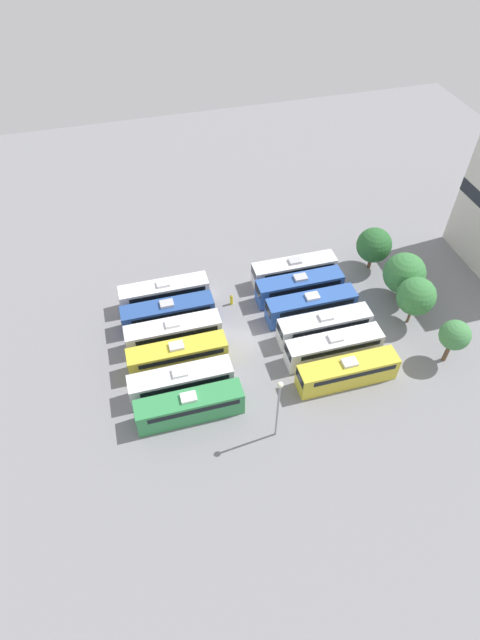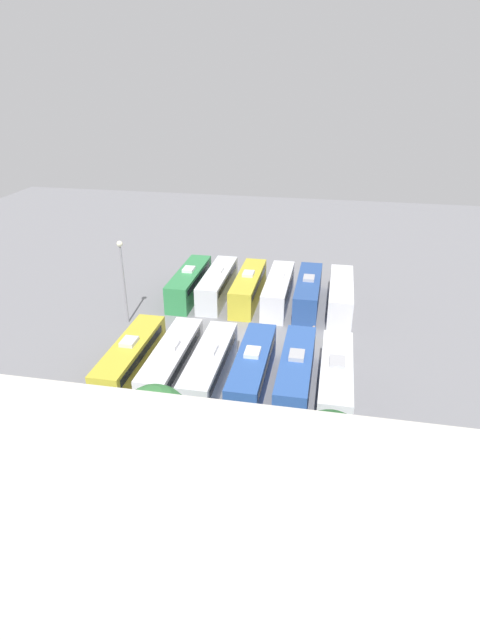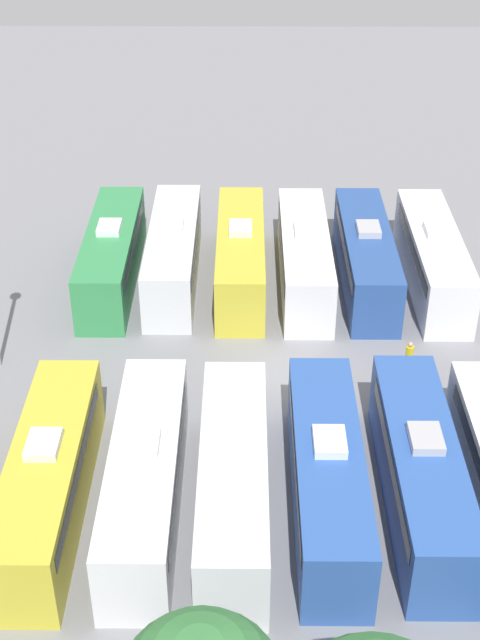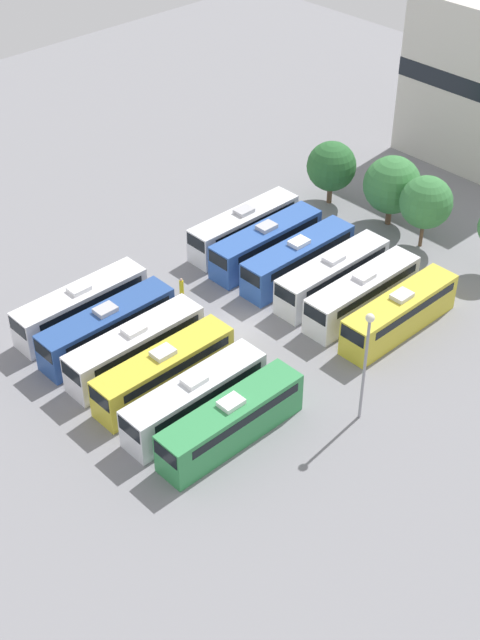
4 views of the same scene
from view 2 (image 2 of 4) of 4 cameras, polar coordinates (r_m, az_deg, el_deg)
The scene contains 19 objects.
ground_plane at distance 49.53m, azimuth 1.09°, elevation -1.92°, with size 122.70×122.70×0.00m, color gray.
bus_0 at distance 55.77m, azimuth 11.43°, elevation 2.88°, with size 2.54×11.11×3.48m.
bus_1 at distance 55.93m, azimuth 7.78°, elevation 3.25°, with size 2.54×11.11×3.48m.
bus_2 at distance 56.10m, azimuth 4.39°, elevation 3.49°, with size 2.54×11.11×3.48m.
bus_3 at distance 56.66m, azimuth 0.95°, elevation 3.81°, with size 2.54×11.11×3.48m.
bus_4 at distance 57.63m, azimuth -2.58°, elevation 4.19°, with size 2.54×11.11×3.48m.
bus_5 at distance 58.20m, azimuth -5.82°, elevation 4.31°, with size 2.54×11.11×3.48m.
bus_6 at distance 40.57m, azimuth 10.87°, elevation -6.65°, with size 2.54×11.11×3.48m.
bus_7 at distance 40.96m, azimuth 6.39°, elevation -5.95°, with size 2.54×11.11×3.48m.
bus_8 at distance 41.11m, azimuth 1.40°, elevation -5.64°, with size 2.54×11.11×3.48m.
bus_9 at distance 41.49m, azimuth -3.51°, elevation -5.36°, with size 2.54×11.11×3.48m.
bus_10 at distance 42.48m, azimuth -7.80°, elevation -4.75°, with size 2.54×11.11×3.48m.
bus_11 at distance 43.62m, azimuth -12.38°, elevation -4.27°, with size 2.54×11.11×3.48m.
worker_person at distance 48.94m, azimuth 8.38°, elevation -1.58°, with size 0.36×0.36×1.65m.
light_pole at distance 51.37m, azimuth -13.28°, elevation 5.66°, with size 0.60×0.60×8.85m.
tree_0 at distance 30.59m, azimuth 10.19°, elevation -14.33°, with size 4.62×4.62×6.12m.
tree_1 at distance 30.19m, azimuth -2.23°, elevation -14.02°, with size 5.19×5.19×6.59m.
tree_2 at distance 31.66m, azimuth -9.72°, elevation -11.32°, with size 4.58×4.58×6.67m.
tree_3 at distance 33.56m, azimuth -21.03°, elevation -10.79°, with size 3.39×3.39×5.98m.
Camera 2 is at (-7.36, 42.91, 23.61)m, focal length 28.00 mm.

